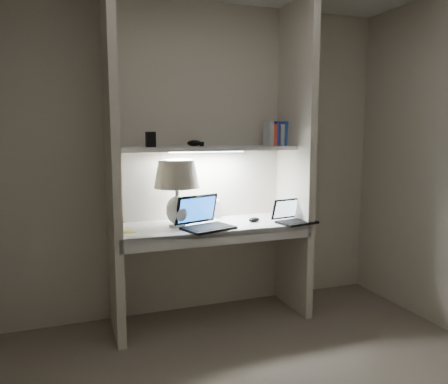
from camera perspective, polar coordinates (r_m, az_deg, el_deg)
name	(u,v)px	position (r m, az deg, el deg)	size (l,w,h in m)	color
back_wall	(200,160)	(3.59, -3.13, 4.19)	(3.20, 0.01, 2.50)	beige
alcove_panel_left	(112,165)	(3.17, -14.39, 3.48)	(0.06, 0.55, 2.50)	beige
alcove_panel_right	(295,160)	(3.62, 9.32, 4.13)	(0.06, 0.55, 2.50)	beige
desk	(211,227)	(3.40, -1.72, -4.53)	(1.40, 0.55, 0.04)	white
desk_apron	(222,238)	(3.16, -0.23, -6.02)	(1.46, 0.03, 0.10)	silver
shelf	(207,149)	(3.41, -2.26, 5.69)	(1.40, 0.36, 0.03)	silver
strip_light	(207,151)	(3.41, -2.26, 5.32)	(0.60, 0.04, 0.01)	white
table_lamp	(177,182)	(3.27, -6.18, 1.31)	(0.34, 0.34, 0.50)	white
laptop_main	(204,221)	(3.25, -2.64, -3.77)	(0.43, 0.40, 0.24)	black
laptop_netbook	(294,217)	(3.49, 9.07, -3.27)	(0.32, 0.30, 0.18)	black
speaker	(213,209)	(3.62, -1.45, -2.22)	(0.11, 0.08, 0.15)	silver
mouse	(254,220)	(3.48, 3.96, -3.62)	(0.10, 0.06, 0.04)	black
cable_coil	(198,226)	(3.28, -3.47, -4.51)	(0.11, 0.11, 0.01)	black
sticky_note	(128,232)	(3.19, -12.38, -5.13)	(0.08, 0.08, 0.00)	yellow
book_row	(276,134)	(3.69, 6.85, 7.50)	(0.19, 0.13, 0.20)	silver
shelf_box	(151,139)	(3.33, -9.55, 6.78)	(0.07, 0.05, 0.11)	black
shelf_gadget	(194,143)	(3.45, -3.91, 6.38)	(0.11, 0.08, 0.05)	black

